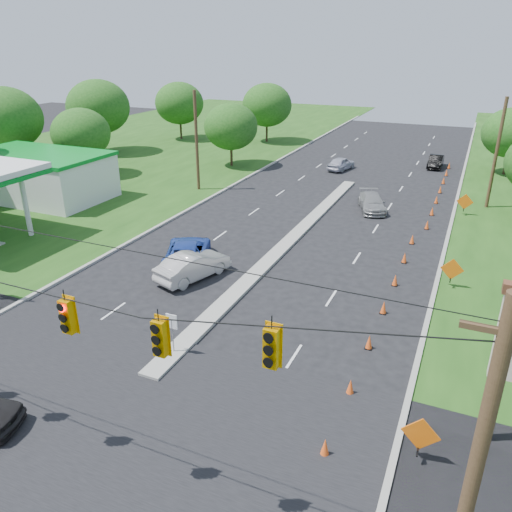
% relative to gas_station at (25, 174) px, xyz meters
% --- Properties ---
extents(ground, '(160.00, 160.00, 0.00)m').
position_rel_gas_station_xyz_m(ground, '(23.64, -20.24, -2.58)').
color(ground, black).
rests_on(ground, ground).
extents(cross_street, '(160.00, 14.00, 0.02)m').
position_rel_gas_station_xyz_m(cross_street, '(23.64, -20.24, -2.58)').
color(cross_street, black).
rests_on(cross_street, ground).
extents(curb_left, '(0.25, 110.00, 0.16)m').
position_rel_gas_station_xyz_m(curb_left, '(13.54, 9.76, -2.58)').
color(curb_left, gray).
rests_on(curb_left, ground).
extents(curb_right, '(0.25, 110.00, 0.16)m').
position_rel_gas_station_xyz_m(curb_right, '(33.74, 9.76, -2.58)').
color(curb_right, gray).
rests_on(curb_right, ground).
extents(median, '(1.00, 34.00, 0.18)m').
position_rel_gas_station_xyz_m(median, '(23.64, 0.76, -2.58)').
color(median, gray).
rests_on(median, ground).
extents(median_sign, '(0.55, 0.06, 2.05)m').
position_rel_gas_station_xyz_m(median_sign, '(23.64, -14.24, -1.11)').
color(median_sign, gray).
rests_on(median_sign, ground).
extents(signal_span, '(25.60, 0.32, 9.00)m').
position_rel_gas_station_xyz_m(signal_span, '(23.59, -21.24, 2.40)').
color(signal_span, '#422D1C').
rests_on(signal_span, ground).
extents(utility_pole_far_left, '(0.28, 0.28, 9.00)m').
position_rel_gas_station_xyz_m(utility_pole_far_left, '(11.14, 9.76, 1.92)').
color(utility_pole_far_left, '#422D1C').
rests_on(utility_pole_far_left, ground).
extents(utility_pole_far_right, '(0.28, 0.28, 9.00)m').
position_rel_gas_station_xyz_m(utility_pole_far_right, '(36.14, 14.76, 1.92)').
color(utility_pole_far_right, '#422D1C').
rests_on(utility_pole_far_right, ground).
extents(gas_station, '(18.40, 19.70, 5.20)m').
position_rel_gas_station_xyz_m(gas_station, '(0.00, 0.00, 0.00)').
color(gas_station, white).
rests_on(gas_station, ground).
extents(cone_0, '(0.32, 0.32, 0.70)m').
position_rel_gas_station_xyz_m(cone_0, '(31.55, -17.24, -2.23)').
color(cone_0, '#FF5B1C').
rests_on(cone_0, ground).
extents(cone_1, '(0.32, 0.32, 0.70)m').
position_rel_gas_station_xyz_m(cone_1, '(31.55, -13.74, -2.23)').
color(cone_1, '#FF5B1C').
rests_on(cone_1, ground).
extents(cone_2, '(0.32, 0.32, 0.70)m').
position_rel_gas_station_xyz_m(cone_2, '(31.55, -10.24, -2.23)').
color(cone_2, '#FF5B1C').
rests_on(cone_2, ground).
extents(cone_3, '(0.32, 0.32, 0.70)m').
position_rel_gas_station_xyz_m(cone_3, '(31.55, -6.74, -2.23)').
color(cone_3, '#FF5B1C').
rests_on(cone_3, ground).
extents(cone_4, '(0.32, 0.32, 0.70)m').
position_rel_gas_station_xyz_m(cone_4, '(31.55, -3.24, -2.23)').
color(cone_4, '#FF5B1C').
rests_on(cone_4, ground).
extents(cone_5, '(0.32, 0.32, 0.70)m').
position_rel_gas_station_xyz_m(cone_5, '(31.55, 0.26, -2.23)').
color(cone_5, '#FF5B1C').
rests_on(cone_5, ground).
extents(cone_6, '(0.32, 0.32, 0.70)m').
position_rel_gas_station_xyz_m(cone_6, '(31.55, 3.76, -2.23)').
color(cone_6, '#FF5B1C').
rests_on(cone_6, ground).
extents(cone_7, '(0.32, 0.32, 0.70)m').
position_rel_gas_station_xyz_m(cone_7, '(32.15, 7.26, -2.23)').
color(cone_7, '#FF5B1C').
rests_on(cone_7, ground).
extents(cone_8, '(0.32, 0.32, 0.70)m').
position_rel_gas_station_xyz_m(cone_8, '(32.15, 10.76, -2.23)').
color(cone_8, '#FF5B1C').
rests_on(cone_8, ground).
extents(cone_9, '(0.32, 0.32, 0.70)m').
position_rel_gas_station_xyz_m(cone_9, '(32.15, 14.26, -2.23)').
color(cone_9, '#FF5B1C').
rests_on(cone_9, ground).
extents(cone_10, '(0.32, 0.32, 0.70)m').
position_rel_gas_station_xyz_m(cone_10, '(32.15, 17.76, -2.23)').
color(cone_10, '#FF5B1C').
rests_on(cone_10, ground).
extents(cone_11, '(0.32, 0.32, 0.70)m').
position_rel_gas_station_xyz_m(cone_11, '(32.15, 21.26, -2.23)').
color(cone_11, '#FF5B1C').
rests_on(cone_11, ground).
extents(cone_12, '(0.32, 0.32, 0.70)m').
position_rel_gas_station_xyz_m(cone_12, '(32.15, 24.76, -2.23)').
color(cone_12, '#FF5B1C').
rests_on(cone_12, ground).
extents(cone_13, '(0.32, 0.32, 0.70)m').
position_rel_gas_station_xyz_m(cone_13, '(32.15, 28.26, -2.23)').
color(cone_13, '#FF5B1C').
rests_on(cone_13, ground).
extents(work_sign_0, '(1.27, 0.58, 1.37)m').
position_rel_gas_station_xyz_m(work_sign_0, '(34.44, -16.24, -1.48)').
color(work_sign_0, black).
rests_on(work_sign_0, ground).
extents(work_sign_1, '(1.27, 0.58, 1.37)m').
position_rel_gas_station_xyz_m(work_sign_1, '(34.44, -2.24, -1.48)').
color(work_sign_1, black).
rests_on(work_sign_1, ground).
extents(work_sign_2, '(1.27, 0.58, 1.37)m').
position_rel_gas_station_xyz_m(work_sign_2, '(34.44, 11.76, -1.48)').
color(work_sign_2, black).
rests_on(work_sign_2, ground).
extents(tree_2, '(5.88, 5.88, 6.86)m').
position_rel_gas_station_xyz_m(tree_2, '(-2.36, 9.76, 1.76)').
color(tree_2, black).
rests_on(tree_2, ground).
extents(tree_3, '(7.56, 7.56, 8.82)m').
position_rel_gas_station_xyz_m(tree_3, '(-8.36, 19.76, 3.00)').
color(tree_3, black).
rests_on(tree_3, ground).
extents(tree_4, '(6.72, 6.72, 7.84)m').
position_rel_gas_station_xyz_m(tree_4, '(-4.36, 31.76, 2.38)').
color(tree_4, black).
rests_on(tree_4, ground).
extents(tree_5, '(5.88, 5.88, 6.86)m').
position_rel_gas_station_xyz_m(tree_5, '(9.64, 19.76, 1.76)').
color(tree_5, black).
rests_on(tree_5, ground).
extents(tree_6, '(6.72, 6.72, 7.84)m').
position_rel_gas_station_xyz_m(tree_6, '(7.64, 34.76, 2.38)').
color(tree_6, black).
rests_on(tree_6, ground).
extents(tree_12, '(5.88, 5.88, 6.86)m').
position_rel_gas_station_xyz_m(tree_12, '(37.64, 27.76, 1.76)').
color(tree_12, black).
rests_on(tree_12, ground).
extents(tree_14, '(7.56, 7.56, 8.82)m').
position_rel_gas_station_xyz_m(tree_14, '(-10.36, 7.76, 3.00)').
color(tree_14, black).
rests_on(tree_14, ground).
extents(white_sedan, '(3.06, 5.08, 1.58)m').
position_rel_gas_station_xyz_m(white_sedan, '(20.44, -7.05, -1.79)').
color(white_sedan, '#B8B3B1').
rests_on(white_sedan, ground).
extents(blue_pickup, '(4.62, 6.18, 1.56)m').
position_rel_gas_station_xyz_m(blue_pickup, '(19.02, -5.37, -1.80)').
color(blue_pickup, '#2646A9').
rests_on(blue_pickup, ground).
extents(silver_car_far, '(3.39, 5.03, 1.35)m').
position_rel_gas_station_xyz_m(silver_car_far, '(27.39, 10.13, -1.90)').
color(silver_car_far, gray).
rests_on(silver_car_far, ground).
extents(silver_car_oncoming, '(2.47, 4.39, 1.41)m').
position_rel_gas_station_xyz_m(silver_car_oncoming, '(21.37, 22.92, -1.87)').
color(silver_car_oncoming, '#AAABBB').
rests_on(silver_car_oncoming, ground).
extents(dark_car_receding, '(1.48, 4.17, 1.37)m').
position_rel_gas_station_xyz_m(dark_car_receding, '(30.68, 28.20, -1.89)').
color(dark_car_receding, black).
rests_on(dark_car_receding, ground).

